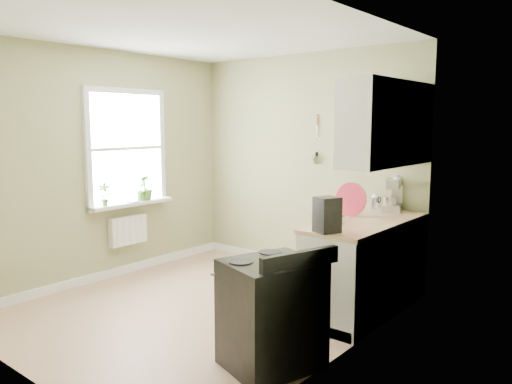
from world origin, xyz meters
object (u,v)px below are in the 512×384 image
Objects in this scene: stove at (272,313)px; coffee_maker at (327,216)px; stand_mixer at (393,196)px; kettle at (375,201)px.

coffee_maker is (-0.02, 0.81, 0.63)m from stove.
stand_mixer reaches higher than stove.
coffee_maker is at bearing 91.47° from stove.
stand_mixer is (-0.03, 2.20, 0.65)m from stove.
stove is 1.03m from coffee_maker.
stove is at bearing -89.17° from stand_mixer.
stove is 5.47× the size of kettle.
stand_mixer is 1.22× the size of coffee_maker.
stove is 2.24m from kettle.
kettle is 1.36m from coffee_maker.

